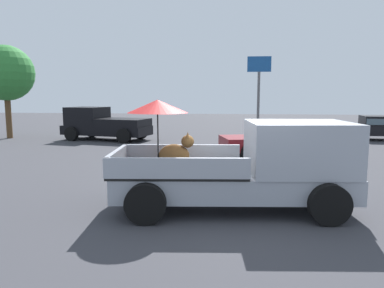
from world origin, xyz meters
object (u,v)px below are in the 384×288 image
at_px(pickup_truck_main, 251,164).
at_px(pickup_truck_red, 103,124).
at_px(motel_sign, 259,80).
at_px(parked_sedan_far, 383,127).
at_px(parked_sedan_near, 276,138).

height_order(pickup_truck_main, pickup_truck_red, pickup_truck_main).
bearing_deg(motel_sign, pickup_truck_main, -94.48).
relative_size(parked_sedan_far, motel_sign, 0.94).
bearing_deg(parked_sedan_far, pickup_truck_main, -116.02).
bearing_deg(parked_sedan_far, pickup_truck_red, -168.87).
distance_m(parked_sedan_near, motel_sign, 7.87).
distance_m(pickup_truck_red, parked_sedan_near, 9.90).
height_order(pickup_truck_main, parked_sedan_far, pickup_truck_main).
relative_size(pickup_truck_main, pickup_truck_red, 1.03).
bearing_deg(parked_sedan_near, parked_sedan_far, -151.43).
xyz_separation_m(pickup_truck_main, pickup_truck_red, (-7.51, 11.43, -0.10)).
bearing_deg(pickup_truck_main, parked_sedan_near, 73.55).
bearing_deg(pickup_truck_main, motel_sign, 80.01).
distance_m(pickup_truck_main, motel_sign, 14.67).
height_order(parked_sedan_far, motel_sign, motel_sign).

